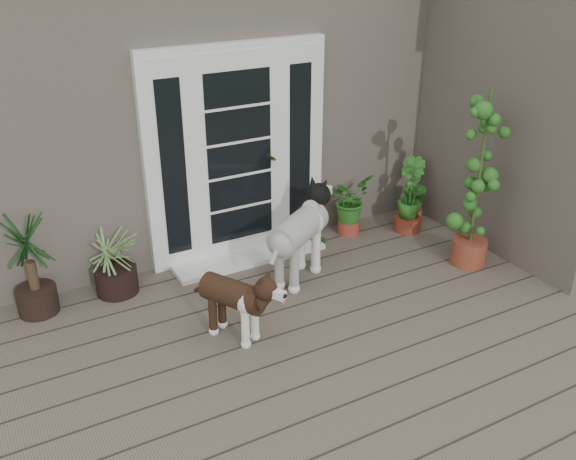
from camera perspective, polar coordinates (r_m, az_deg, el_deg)
deck at (r=5.26m, az=8.23°, el=-11.78°), size 6.20×4.60×0.12m
house_main at (r=8.13m, az=-9.52°, el=13.52°), size 7.40×4.00×3.10m
house_wing at (r=7.23m, az=22.75°, el=10.36°), size 1.60×2.40×3.10m
door_unit at (r=6.31m, az=-4.54°, el=6.83°), size 1.90×0.14×2.15m
door_step at (r=6.57m, az=-3.50°, el=-2.36°), size 1.60×0.40×0.05m
brindle_dog at (r=5.25m, az=-4.92°, el=-6.76°), size 0.63×0.79×0.61m
white_dog at (r=6.01m, az=0.93°, el=-1.16°), size 1.02×0.85×0.79m
spider_plant at (r=6.04m, az=-15.38°, el=-2.56°), size 0.84×0.84×0.69m
yucca at (r=5.89m, az=-22.13°, el=-2.88°), size 0.86×0.86×0.96m
herb_a at (r=6.99m, az=5.52°, el=1.91°), size 0.63×0.63×0.60m
herb_b at (r=7.40m, az=11.02°, el=2.74°), size 0.41×0.41×0.55m
herb_c at (r=7.18m, az=10.77°, el=1.75°), size 0.44×0.44×0.49m
sapling at (r=6.35m, az=16.79°, el=4.51°), size 0.72×0.72×1.86m
clog_left at (r=6.87m, az=2.15°, el=-0.77°), size 0.28×0.34×0.09m
clog_right at (r=6.66m, az=0.48°, el=-1.67°), size 0.19×0.31×0.09m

